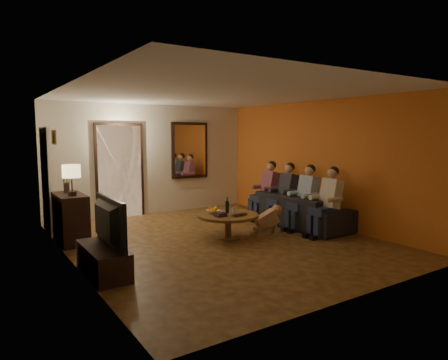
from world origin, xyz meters
TOP-DOWN VIEW (x-y plane):
  - floor at (0.00, 0.00)m, footprint 5.00×6.00m
  - ceiling at (0.00, 0.00)m, footprint 5.00×6.00m
  - back_wall at (0.00, 3.00)m, footprint 5.00×0.02m
  - front_wall at (0.00, -3.00)m, footprint 5.00×0.02m
  - left_wall at (-2.50, 0.00)m, footprint 0.02×6.00m
  - right_wall at (2.50, 0.00)m, footprint 0.02×6.00m
  - orange_accent at (2.49, 0.00)m, footprint 0.01×6.00m
  - kitchen_doorway at (-0.80, 2.98)m, footprint 1.00×0.06m
  - door_trim at (-0.80, 2.97)m, footprint 1.12×0.04m
  - fridge_glimpse at (-0.55, 2.98)m, footprint 0.45×0.03m
  - mirror_frame at (1.00, 2.96)m, footprint 1.00×0.05m
  - mirror_glass at (1.00, 2.93)m, footprint 0.86×0.02m
  - white_door at (-2.46, 2.30)m, footprint 0.06×0.85m
  - framed_art at (-2.47, 1.30)m, footprint 0.03×0.28m
  - art_canvas at (-2.46, 1.30)m, footprint 0.01×0.22m
  - dresser at (-2.25, 1.34)m, footprint 0.45×0.97m
  - table_lamp at (-2.25, 1.12)m, footprint 0.30×0.30m
  - flower_vase at (-2.25, 1.56)m, footprint 0.14×0.14m
  - tv_stand at (-2.25, -0.60)m, footprint 0.45×1.16m
  - tv at (-2.25, -0.60)m, footprint 1.15×0.15m
  - sofa at (2.02, 0.10)m, footprint 2.32×0.95m
  - person_a at (1.92, -0.80)m, footprint 0.60×0.40m
  - person_b at (1.92, -0.20)m, footprint 0.60×0.40m
  - person_c at (1.92, 0.40)m, footprint 0.60×0.40m
  - person_d at (1.92, 1.00)m, footprint 0.60×0.40m
  - dog at (1.05, -0.06)m, footprint 0.59×0.33m
  - coffee_table at (0.22, 0.05)m, footprint 1.13×1.13m
  - bowl at (0.04, 0.27)m, footprint 0.26×0.26m
  - oranges at (0.04, 0.27)m, footprint 0.20×0.20m
  - wine_bottle at (0.27, 0.15)m, footprint 0.07×0.07m
  - wine_glass at (0.40, 0.10)m, footprint 0.06×0.06m
  - book_stack at (0.00, -0.05)m, footprint 0.20×0.15m
  - laptop at (0.32, -0.23)m, footprint 0.35×0.25m

SIDE VIEW (x-z plane):
  - floor at x=0.00m, z-range -0.01..0.01m
  - tv_stand at x=-2.25m, z-range 0.00..0.39m
  - coffee_table at x=0.22m, z-range 0.00..0.45m
  - dog at x=1.05m, z-range 0.00..0.56m
  - sofa at x=2.02m, z-range 0.00..0.67m
  - dresser at x=-2.25m, z-range 0.00..0.86m
  - laptop at x=0.32m, z-range 0.45..0.48m
  - bowl at x=0.04m, z-range 0.45..0.51m
  - book_stack at x=0.00m, z-range 0.45..0.52m
  - wine_glass at x=0.40m, z-range 0.45..0.55m
  - oranges at x=0.04m, z-range 0.51..0.59m
  - person_a at x=1.92m, z-range 0.00..1.20m
  - person_b at x=1.92m, z-range 0.00..1.20m
  - person_c at x=1.92m, z-range 0.00..1.20m
  - person_d at x=1.92m, z-range 0.00..1.20m
  - wine_bottle at x=0.27m, z-range 0.45..0.76m
  - tv at x=-2.25m, z-range 0.39..1.05m
  - fridge_glimpse at x=-0.55m, z-range 0.05..1.75m
  - white_door at x=-2.46m, z-range 0.00..2.04m
  - kitchen_doorway at x=-0.80m, z-range 0.00..2.10m
  - door_trim at x=-0.80m, z-range -0.06..2.16m
  - flower_vase at x=-2.25m, z-range 0.86..1.30m
  - table_lamp at x=-2.25m, z-range 0.86..1.40m
  - back_wall at x=0.00m, z-range 0.00..2.60m
  - front_wall at x=0.00m, z-range 0.00..2.60m
  - left_wall at x=-2.50m, z-range 0.00..2.60m
  - right_wall at x=2.50m, z-range 0.00..2.60m
  - orange_accent at x=2.49m, z-range 0.00..2.60m
  - mirror_frame at x=1.00m, z-range 0.80..2.20m
  - mirror_glass at x=1.00m, z-range 0.87..2.13m
  - framed_art at x=-2.47m, z-range 1.73..1.97m
  - art_canvas at x=-2.46m, z-range 1.76..1.94m
  - ceiling at x=0.00m, z-range 2.60..2.60m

